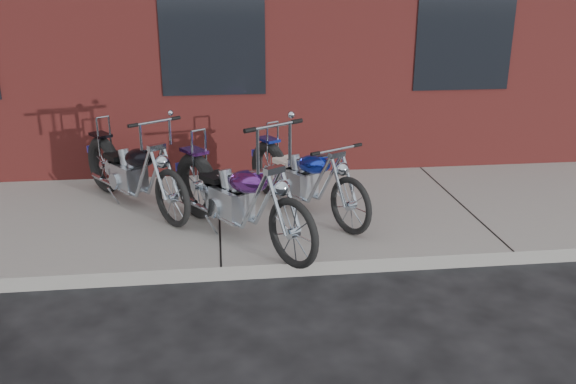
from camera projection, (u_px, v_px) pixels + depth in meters
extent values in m
plane|color=black|center=(222.00, 281.00, 5.98)|extent=(120.00, 120.00, 0.00)
cube|color=gray|center=(220.00, 218.00, 7.36)|extent=(22.00, 3.00, 0.15)
torus|color=black|center=(204.00, 189.00, 6.93)|extent=(0.56, 0.74, 0.78)
torus|color=black|center=(304.00, 238.00, 5.71)|extent=(0.45, 0.63, 0.71)
cube|color=#97A1AD|center=(240.00, 207.00, 6.43)|extent=(0.49, 0.53, 0.33)
ellipsoid|color=#5E247D|center=(258.00, 185.00, 6.10)|extent=(0.57, 0.66, 0.33)
cube|color=black|center=(225.00, 181.00, 6.56)|extent=(0.39, 0.40, 0.07)
cylinder|color=#AEBAC7|center=(295.00, 206.00, 5.71)|extent=(0.21, 0.29, 0.59)
cylinder|color=#AEBAC7|center=(285.00, 128.00, 5.57)|extent=(0.52, 0.36, 0.03)
cylinder|color=#AEBAC7|center=(207.00, 156.00, 6.73)|extent=(0.03, 0.03, 0.52)
cylinder|color=#AEBAC7|center=(238.00, 210.00, 6.73)|extent=(0.58, 0.85, 0.05)
torus|color=black|center=(276.00, 171.00, 7.68)|extent=(0.47, 0.70, 0.72)
torus|color=black|center=(360.00, 210.00, 6.50)|extent=(0.38, 0.60, 0.65)
cube|color=#97A1AD|center=(307.00, 185.00, 7.20)|extent=(0.44, 0.48, 0.30)
ellipsoid|color=#182FBB|center=(322.00, 167.00, 6.89)|extent=(0.49, 0.61, 0.31)
cube|color=beige|center=(294.00, 164.00, 7.33)|extent=(0.35, 0.36, 0.06)
cylinder|color=#AEBAC7|center=(353.00, 184.00, 6.51)|extent=(0.18, 0.27, 0.54)
cylinder|color=#AEBAC7|center=(346.00, 152.00, 6.50)|extent=(0.49, 0.29, 0.03)
cylinder|color=#AEBAC7|center=(279.00, 143.00, 7.50)|extent=(0.03, 0.03, 0.48)
cylinder|color=#AEBAC7|center=(304.00, 189.00, 7.48)|extent=(0.48, 0.81, 0.05)
torus|color=black|center=(110.00, 167.00, 7.82)|extent=(0.55, 0.69, 0.74)
torus|color=black|center=(180.00, 202.00, 6.70)|extent=(0.45, 0.59, 0.67)
cube|color=#97A1AD|center=(136.00, 179.00, 7.36)|extent=(0.48, 0.50, 0.31)
ellipsoid|color=black|center=(146.00, 161.00, 7.06)|extent=(0.55, 0.62, 0.32)
cube|color=black|center=(123.00, 159.00, 7.48)|extent=(0.37, 0.38, 0.06)
cylinder|color=#AEBAC7|center=(172.00, 176.00, 6.70)|extent=(0.21, 0.27, 0.56)
cylinder|color=#AEBAC7|center=(162.00, 124.00, 6.61)|extent=(0.48, 0.36, 0.03)
cylinder|color=#AEBAC7|center=(110.00, 138.00, 7.63)|extent=(0.03, 0.03, 0.50)
cylinder|color=#AEBAC7|center=(136.00, 183.00, 7.64)|extent=(0.59, 0.78, 0.05)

